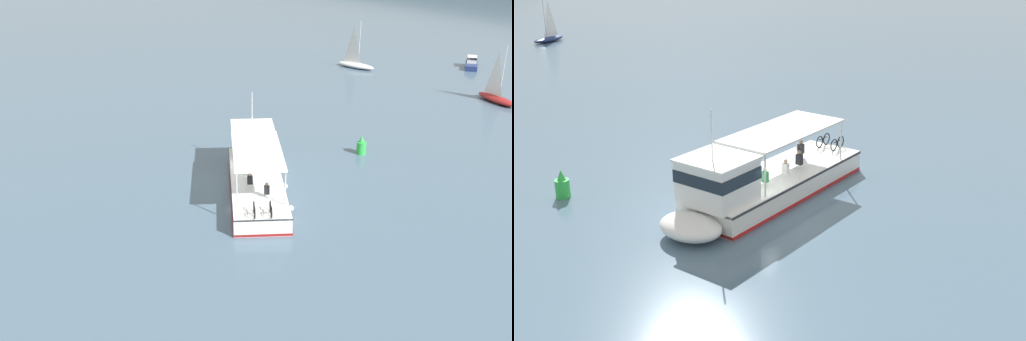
{
  "view_description": "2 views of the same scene",
  "coord_description": "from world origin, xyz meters",
  "views": [
    {
      "loc": [
        30.9,
        -19.39,
        16.08
      ],
      "look_at": [
        1.99,
        -0.65,
        1.4
      ],
      "focal_mm": 41.92,
      "sensor_mm": 36.0,
      "label": 1
    },
    {
      "loc": [
        -27.06,
        -4.35,
        12.21
      ],
      "look_at": [
        1.99,
        -0.65,
        1.4
      ],
      "focal_mm": 45.69,
      "sensor_mm": 36.0,
      "label": 2
    }
  ],
  "objects": [
    {
      "name": "channel_buoy",
      "position": [
        0.76,
        9.36,
        0.57
      ],
      "size": [
        0.7,
        0.7,
        1.4
      ],
      "color": "green",
      "rests_on": "ground"
    },
    {
      "name": "ferry_main",
      "position": [
        1.1,
        -0.15,
        1.02
      ],
      "size": [
        12.6,
        8.91,
        5.32
      ],
      "color": "white",
      "rests_on": "ground"
    },
    {
      "name": "ground_plane",
      "position": [
        0.0,
        0.0,
        0.0
      ],
      "size": [
        400.0,
        400.0,
        0.0
      ],
      "primitive_type": "plane",
      "color": "slate"
    },
    {
      "name": "sailboat_outer_anchorage",
      "position": [
        45.69,
        30.99,
        0.54
      ],
      "size": [
        5.0,
        2.57,
        5.4
      ],
      "color": "navy",
      "rests_on": "ground"
    }
  ]
}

